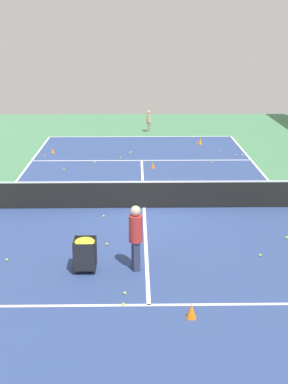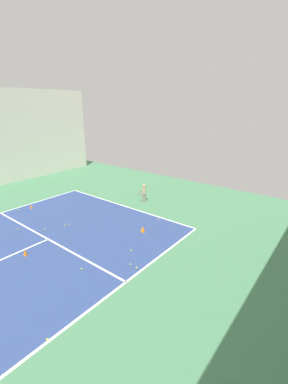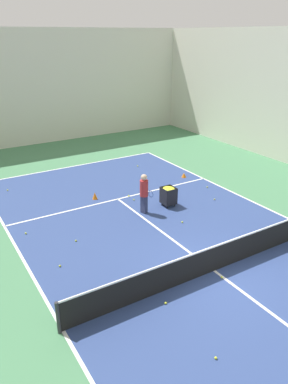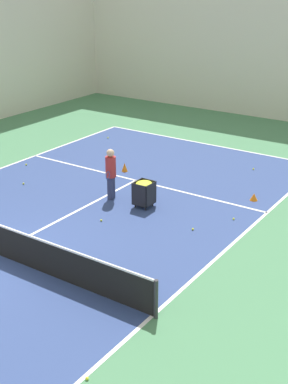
% 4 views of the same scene
% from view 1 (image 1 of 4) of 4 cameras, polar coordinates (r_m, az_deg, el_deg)
% --- Properties ---
extents(ground_plane, '(40.63, 40.63, 0.00)m').
position_cam_1_polar(ground_plane, '(18.85, 0.00, -1.71)').
color(ground_plane, '#477F56').
extents(court_playing_area, '(10.42, 24.78, 0.00)m').
position_cam_1_polar(court_playing_area, '(18.85, 0.00, -1.71)').
color(court_playing_area, navy).
rests_on(court_playing_area, ground).
extents(line_baseline_near, '(10.42, 0.10, 0.00)m').
position_cam_1_polar(line_baseline_near, '(30.82, -0.38, 5.93)').
color(line_baseline_near, white).
rests_on(line_baseline_near, ground).
extents(line_service_near, '(10.42, 0.10, 0.00)m').
position_cam_1_polar(line_service_near, '(25.38, -0.25, 3.39)').
color(line_service_near, white).
rests_on(line_service_near, ground).
extents(line_service_far, '(10.42, 0.10, 0.00)m').
position_cam_1_polar(line_service_far, '(12.62, 0.51, -11.96)').
color(line_service_far, white).
rests_on(line_service_far, ground).
extents(line_centre_service, '(0.10, 13.63, 0.00)m').
position_cam_1_polar(line_centre_service, '(18.85, 0.00, -1.70)').
color(line_centre_service, white).
rests_on(line_centre_service, ground).
extents(tennis_net, '(10.72, 0.10, 0.98)m').
position_cam_1_polar(tennis_net, '(18.69, 0.00, -0.23)').
color(tennis_net, '#2D2D33').
rests_on(tennis_net, ground).
extents(player_near_baseline, '(0.34, 0.61, 1.28)m').
position_cam_1_polar(player_near_baseline, '(32.10, 0.50, 7.73)').
color(player_near_baseline, gray).
rests_on(player_near_baseline, ground).
extents(coach_at_net, '(0.43, 0.69, 1.78)m').
position_cam_1_polar(coach_at_net, '(13.88, -0.90, -4.45)').
color(coach_at_net, '#2D3351').
rests_on(coach_at_net, ground).
extents(ball_cart, '(0.58, 0.61, 0.90)m').
position_cam_1_polar(ball_cart, '(14.04, -6.32, -6.00)').
color(ball_cart, black).
rests_on(ball_cart, ground).
extents(training_cone_0, '(0.17, 0.17, 0.30)m').
position_cam_1_polar(training_cone_0, '(23.97, 0.96, 2.91)').
color(training_cone_0, orange).
rests_on(training_cone_0, ground).
extents(training_cone_1, '(0.22, 0.22, 0.34)m').
position_cam_1_polar(training_cone_1, '(29.00, 6.02, 5.43)').
color(training_cone_1, orange).
rests_on(training_cone_1, ground).
extents(training_cone_3, '(0.16, 0.16, 0.25)m').
position_cam_1_polar(training_cone_3, '(27.21, -9.71, 4.37)').
color(training_cone_3, orange).
rests_on(training_cone_3, ground).
extents(training_cone_4, '(0.24, 0.24, 0.35)m').
position_cam_1_polar(training_cone_4, '(12.10, 5.08, -12.51)').
color(training_cone_4, orange).
rests_on(training_cone_4, ground).
extents(tennis_ball_0, '(0.07, 0.07, 0.07)m').
position_cam_1_polar(tennis_ball_0, '(30.63, 5.28, 5.85)').
color(tennis_ball_0, yellow).
rests_on(tennis_ball_0, ground).
extents(tennis_ball_1, '(0.07, 0.07, 0.07)m').
position_cam_1_polar(tennis_ball_1, '(26.95, -1.37, 4.30)').
color(tennis_ball_1, yellow).
rests_on(tennis_ball_1, ground).
extents(tennis_ball_2, '(0.07, 0.07, 0.07)m').
position_cam_1_polar(tennis_ball_2, '(15.22, -14.42, -7.02)').
color(tennis_ball_2, yellow).
rests_on(tennis_ball_2, ground).
extents(tennis_ball_3, '(0.07, 0.07, 0.07)m').
position_cam_1_polar(tennis_ball_3, '(16.77, 14.96, -4.71)').
color(tennis_ball_3, yellow).
rests_on(tennis_ball_3, ground).
extents(tennis_ball_4, '(0.07, 0.07, 0.07)m').
position_cam_1_polar(tennis_ball_4, '(27.39, 8.02, 4.35)').
color(tennis_ball_4, yellow).
rests_on(tennis_ball_4, ground).
extents(tennis_ball_5, '(0.07, 0.07, 0.07)m').
position_cam_1_polar(tennis_ball_5, '(13.06, -2.07, -10.72)').
color(tennis_ball_5, yellow).
rests_on(tennis_ball_5, ground).
extents(tennis_ball_6, '(0.07, 0.07, 0.07)m').
position_cam_1_polar(tennis_ball_6, '(21.71, -14.24, 0.46)').
color(tennis_ball_6, yellow).
rests_on(tennis_ball_6, ground).
extents(tennis_ball_8, '(0.07, 0.07, 0.07)m').
position_cam_1_polar(tennis_ball_8, '(19.50, 6.76, -1.05)').
color(tennis_ball_8, yellow).
rests_on(tennis_ball_8, ground).
extents(tennis_ball_9, '(0.07, 0.07, 0.07)m').
position_cam_1_polar(tennis_ball_9, '(26.74, -1.54, 4.19)').
color(tennis_ball_9, yellow).
rests_on(tennis_ball_9, ground).
extents(tennis_ball_10, '(0.07, 0.07, 0.07)m').
position_cam_1_polar(tennis_ball_10, '(29.06, 5.67, 5.20)').
color(tennis_ball_10, yellow).
rests_on(tennis_ball_10, ground).
extents(tennis_ball_11, '(0.07, 0.07, 0.07)m').
position_cam_1_polar(tennis_ball_11, '(21.53, -5.41, 0.79)').
color(tennis_ball_11, yellow).
rests_on(tennis_ball_11, ground).
extents(tennis_ball_13, '(0.07, 0.07, 0.07)m').
position_cam_1_polar(tennis_ball_13, '(19.24, 0.18, -1.18)').
color(tennis_ball_13, yellow).
rests_on(tennis_ball_13, ground).
extents(tennis_ball_14, '(0.07, 0.07, 0.07)m').
position_cam_1_polar(tennis_ball_14, '(15.79, -3.99, -5.55)').
color(tennis_ball_14, yellow).
rests_on(tennis_ball_14, ground).
extents(tennis_ball_15, '(0.07, 0.07, 0.07)m').
position_cam_1_polar(tennis_ball_15, '(22.88, 12.88, 1.43)').
color(tennis_ball_15, yellow).
rests_on(tennis_ball_15, ground).
extents(tennis_ball_16, '(0.07, 0.07, 0.07)m').
position_cam_1_polar(tennis_ball_16, '(25.10, 7.31, 3.16)').
color(tennis_ball_16, yellow).
rests_on(tennis_ball_16, ground).
extents(tennis_ball_18, '(0.07, 0.07, 0.07)m').
position_cam_1_polar(tennis_ball_18, '(26.72, 9.73, 3.93)').
color(tennis_ball_18, yellow).
rests_on(tennis_ball_18, ground).
extents(tennis_ball_19, '(0.07, 0.07, 0.07)m').
position_cam_1_polar(tennis_ball_19, '(25.81, -2.53, 3.69)').
color(tennis_ball_19, yellow).
rests_on(tennis_ball_19, ground).
extents(tennis_ball_21, '(0.07, 0.07, 0.07)m').
position_cam_1_polar(tennis_ball_21, '(23.99, -8.53, 2.43)').
color(tennis_ball_21, yellow).
rests_on(tennis_ball_21, ground).
extents(tennis_ball_22, '(0.07, 0.07, 0.07)m').
position_cam_1_polar(tennis_ball_22, '(26.77, 10.46, 3.91)').
color(tennis_ball_22, yellow).
rests_on(tennis_ball_22, ground).
extents(tennis_ball_23, '(0.07, 0.07, 0.07)m').
position_cam_1_polar(tennis_ball_23, '(31.48, -5.83, 6.15)').
color(tennis_ball_23, yellow).
rests_on(tennis_ball_23, ground).
extents(tennis_ball_24, '(0.07, 0.07, 0.07)m').
position_cam_1_polar(tennis_ball_24, '(26.63, -10.54, 3.84)').
color(tennis_ball_24, yellow).
rests_on(tennis_ball_24, ground).
extents(tennis_ball_25, '(0.07, 0.07, 0.07)m').
position_cam_1_polar(tennis_ball_25, '(21.66, 6.25, 0.86)').
color(tennis_ball_25, yellow).
rests_on(tennis_ball_25, ground).
extents(tennis_ball_26, '(0.07, 0.07, 0.07)m').
position_cam_1_polar(tennis_ball_26, '(18.00, -4.32, -2.59)').
color(tennis_ball_26, yellow).
rests_on(tennis_ball_26, ground).
extents(tennis_ball_27, '(0.07, 0.07, 0.07)m').
position_cam_1_polar(tennis_ball_27, '(25.03, -5.23, 3.19)').
color(tennis_ball_27, yellow).
rests_on(tennis_ball_27, ground).
extents(tennis_ball_28, '(0.07, 0.07, 0.07)m').
position_cam_1_polar(tennis_ball_28, '(12.59, -2.22, -11.87)').
color(tennis_ball_28, yellow).
rests_on(tennis_ball_28, ground).
extents(tennis_ball_29, '(0.07, 0.07, 0.07)m').
position_cam_1_polar(tennis_ball_29, '(15.37, 12.29, -6.61)').
color(tennis_ball_29, yellow).
rests_on(tennis_ball_29, ground).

